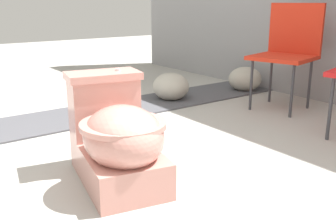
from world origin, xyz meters
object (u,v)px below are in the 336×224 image
folding_chair_left (289,45)px  boulder_near (171,87)px  toilet (117,138)px  boulder_far (245,79)px

folding_chair_left → boulder_near: (-0.74, -0.62, -0.39)m
toilet → boulder_far: 2.24m
folding_chair_left → boulder_far: folding_chair_left is taller
toilet → folding_chair_left: size_ratio=0.83×
boulder_far → folding_chair_left: bearing=-16.1°
boulder_near → boulder_far: bearing=80.3°
boulder_far → boulder_near: bearing=-99.7°
boulder_far → toilet: bearing=-62.6°
folding_chair_left → boulder_near: folding_chair_left is taller
folding_chair_left → boulder_near: bearing=-63.3°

